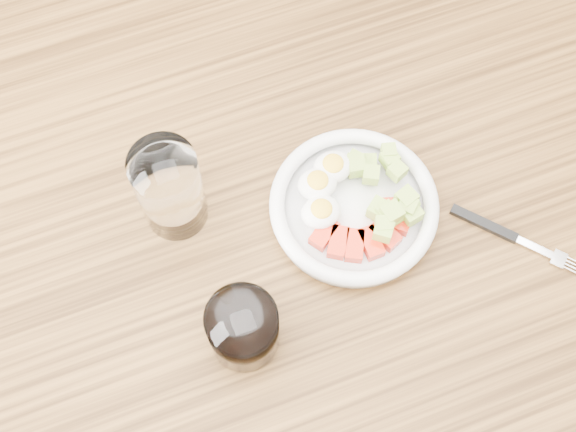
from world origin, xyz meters
name	(u,v)px	position (x,y,z in m)	size (l,w,h in m)	color
ground	(294,365)	(0.00, 0.00, 0.00)	(4.00, 4.00, 0.00)	brown
dining_table	(298,259)	(0.00, 0.00, 0.67)	(1.50, 0.90, 0.77)	brown
bowl	(354,205)	(0.07, 0.00, 0.79)	(0.20, 0.20, 0.05)	white
fork	(502,232)	(0.22, -0.09, 0.77)	(0.12, 0.14, 0.01)	black
water_glass	(170,189)	(-0.12, 0.07, 0.84)	(0.07, 0.07, 0.13)	white
coffee_glass	(243,329)	(-0.10, -0.10, 0.81)	(0.08, 0.08, 0.09)	white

